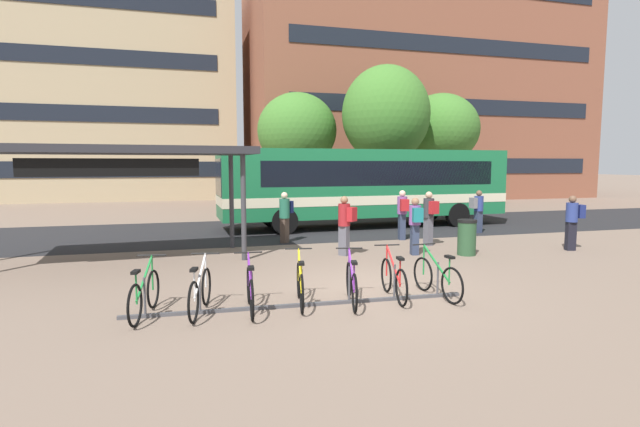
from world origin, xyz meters
TOP-DOWN VIEW (x-y plane):
  - ground at (0.00, 0.00)m, footprint 200.00×200.00m
  - bus_lane_asphalt at (0.00, 9.59)m, footprint 80.00×7.20m
  - city_bus at (3.49, 9.59)m, footprint 12.10×2.94m
  - bike_rack at (-1.60, -0.72)m, footprint 6.38×0.30m
  - parked_bicycle_green_0 at (-4.34, -0.57)m, footprint 0.56×1.69m
  - parked_bicycle_white_1 at (-3.42, -0.65)m, footprint 0.60×1.68m
  - parked_bicycle_purple_2 at (-2.56, -0.77)m, footprint 0.52×1.72m
  - parked_bicycle_yellow_3 at (-1.61, -0.63)m, footprint 0.52×1.71m
  - parked_bicycle_purple_4 at (-0.67, -0.83)m, footprint 0.59×1.69m
  - parked_bicycle_red_5 at (0.24, -0.70)m, footprint 0.52×1.71m
  - parked_bicycle_green_6 at (1.11, -0.81)m, footprint 0.52×1.72m
  - transit_shelter at (-5.43, 4.67)m, footprint 7.45×3.36m
  - commuter_red_pack_0 at (0.73, 3.76)m, footprint 0.57×0.60m
  - commuter_red_pack_1 at (3.88, 4.65)m, footprint 0.39×0.57m
  - commuter_navy_pack_2 at (-0.48, 6.43)m, footprint 0.59×0.59m
  - commuter_navy_pack_3 at (7.66, 2.71)m, footprint 0.58×0.42m
  - commuter_teal_pack_4 at (2.71, 3.31)m, footprint 0.39×0.57m
  - commuter_grey_pack_5 at (7.04, 6.71)m, footprint 0.55×0.38m
  - commuter_red_pack_6 at (3.55, 5.94)m, footprint 0.38×0.56m
  - trash_bin at (4.15, 2.90)m, footprint 0.55×0.55m
  - street_tree_0 at (11.46, 17.42)m, footprint 4.63×4.63m
  - street_tree_1 at (2.57, 17.98)m, footprint 4.54×4.54m
  - street_tree_2 at (7.01, 15.57)m, footprint 4.82×4.82m
  - building_left_wing at (-10.85, 33.23)m, footprint 21.67×13.72m
  - building_right_wing at (14.27, 26.87)m, footprint 26.15×11.65m

SIDE VIEW (x-z plane):
  - ground at x=0.00m, z-range 0.00..0.00m
  - bus_lane_asphalt at x=0.00m, z-range 0.00..0.01m
  - bike_rack at x=-1.60m, z-range -0.25..0.45m
  - parked_bicycle_green_0 at x=-4.34m, z-range -0.11..0.88m
  - parked_bicycle_white_1 at x=-3.42m, z-range -0.11..0.88m
  - parked_bicycle_purple_2 at x=-2.56m, z-range -0.11..0.88m
  - parked_bicycle_yellow_3 at x=-1.61m, z-range -0.11..0.88m
  - parked_bicycle_purple_4 at x=-0.67m, z-range -0.11..0.88m
  - parked_bicycle_red_5 at x=0.24m, z-range -0.11..0.88m
  - parked_bicycle_green_6 at x=1.11m, z-range -0.11..0.88m
  - trash_bin at x=4.15m, z-range 0.00..1.03m
  - commuter_grey_pack_5 at x=7.04m, z-range 0.13..1.76m
  - commuter_teal_pack_4 at x=2.71m, z-range 0.13..1.79m
  - commuter_navy_pack_3 at x=7.66m, z-range 0.13..1.81m
  - commuter_navy_pack_2 at x=-0.48m, z-range 0.13..1.82m
  - commuter_red_pack_0 at x=0.73m, z-range 0.13..1.84m
  - commuter_red_pack_6 at x=3.55m, z-range 0.13..1.86m
  - commuter_red_pack_1 at x=3.88m, z-range 0.14..1.88m
  - city_bus at x=3.49m, z-range 0.18..3.38m
  - transit_shelter at x=-5.43m, z-range 1.35..4.44m
  - street_tree_1 at x=2.57m, z-range 1.18..7.87m
  - street_tree_0 at x=11.46m, z-range 1.30..8.20m
  - street_tree_2 at x=7.01m, z-range 1.34..9.33m
  - building_left_wing at x=-10.85m, z-range 0.00..14.99m
  - building_right_wing at x=14.27m, z-range 0.00..16.57m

